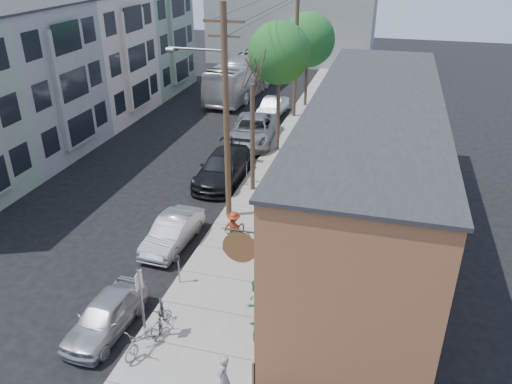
% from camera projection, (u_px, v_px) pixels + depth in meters
% --- Properties ---
extents(ground, '(120.00, 120.00, 0.00)m').
position_uv_depth(ground, '(138.00, 266.00, 21.12)').
color(ground, black).
extents(sidewalk, '(4.50, 58.00, 0.15)m').
position_uv_depth(sidewalk, '(289.00, 172.00, 29.57)').
color(sidewalk, gray).
rests_on(sidewalk, ground).
extents(cafe_building, '(6.60, 20.20, 6.61)m').
position_uv_depth(cafe_building, '(369.00, 171.00, 21.84)').
color(cafe_building, '#955937').
rests_on(cafe_building, ground).
extents(apartment_row, '(6.30, 32.00, 9.00)m').
position_uv_depth(apartment_row, '(68.00, 70.00, 33.94)').
color(apartment_row, gray).
rests_on(apartment_row, ground).
extents(end_cap_building, '(18.00, 8.00, 12.00)m').
position_uv_depth(end_cap_building, '(293.00, 5.00, 55.09)').
color(end_cap_building, gray).
rests_on(end_cap_building, ground).
extents(sign_post, '(0.07, 0.45, 2.80)m').
position_uv_depth(sign_post, '(141.00, 298.00, 16.36)').
color(sign_post, slate).
rests_on(sign_post, sidewalk).
extents(parking_meter_near, '(0.14, 0.14, 1.24)m').
position_uv_depth(parking_meter_near, '(178.00, 265.00, 19.51)').
color(parking_meter_near, slate).
rests_on(parking_meter_near, sidewalk).
extents(parking_meter_far, '(0.14, 0.14, 1.24)m').
position_uv_depth(parking_meter_far, '(246.00, 169.00, 27.76)').
color(parking_meter_far, slate).
rests_on(parking_meter_far, sidewalk).
extents(utility_pole_near, '(3.57, 0.28, 10.00)m').
position_uv_depth(utility_pole_near, '(225.00, 113.00, 22.44)').
color(utility_pole_near, '#503A28').
rests_on(utility_pole_near, sidewalk).
extents(utility_pole_far, '(1.80, 0.28, 10.00)m').
position_uv_depth(utility_pole_far, '(296.00, 47.00, 36.55)').
color(utility_pole_far, '#503A28').
rests_on(utility_pole_far, sidewalk).
extents(tree_bare, '(0.24, 0.24, 5.82)m').
position_uv_depth(tree_bare, '(252.00, 139.00, 26.10)').
color(tree_bare, '#44392C').
rests_on(tree_bare, sidewalk).
extents(tree_leafy_mid, '(3.76, 3.76, 8.07)m').
position_uv_depth(tree_leafy_mid, '(279.00, 53.00, 29.81)').
color(tree_leafy_mid, '#44392C').
rests_on(tree_leafy_mid, sidewalk).
extents(tree_leafy_far, '(4.25, 4.25, 7.37)m').
position_uv_depth(tree_leafy_far, '(308.00, 40.00, 39.08)').
color(tree_leafy_far, '#44392C').
rests_on(tree_leafy_far, sidewalk).
extents(patio_chair_a, '(0.62, 0.62, 0.88)m').
position_uv_depth(patio_chair_a, '(261.00, 328.00, 16.87)').
color(patio_chair_a, '#144814').
rests_on(patio_chair_a, sidewalk).
extents(patio_chair_b, '(0.60, 0.60, 0.88)m').
position_uv_depth(patio_chair_b, '(267.00, 302.00, 18.10)').
color(patio_chair_b, '#144814').
rests_on(patio_chair_b, sidewalk).
extents(patron_grey, '(0.39, 0.56, 1.49)m').
position_uv_depth(patron_grey, '(223.00, 376.00, 14.63)').
color(patron_grey, gray).
rests_on(patron_grey, sidewalk).
extents(patron_green, '(0.96, 1.05, 1.76)m').
position_uv_depth(patron_green, '(255.00, 302.00, 17.44)').
color(patron_green, '#2C6E50').
rests_on(patron_green, sidewalk).
extents(cyclist, '(1.16, 0.84, 1.61)m').
position_uv_depth(cyclist, '(234.00, 228.00, 22.05)').
color(cyclist, maroon).
rests_on(cyclist, sidewalk).
extents(cyclist_bike, '(1.04, 2.08, 1.04)m').
position_uv_depth(cyclist_bike, '(234.00, 234.00, 22.18)').
color(cyclist_bike, black).
rests_on(cyclist_bike, sidewalk).
extents(parked_bike_a, '(0.92, 1.56, 0.90)m').
position_uv_depth(parked_bike_a, '(161.00, 314.00, 17.52)').
color(parked_bike_a, black).
rests_on(parked_bike_a, sidewalk).
extents(parked_bike_b, '(1.09, 1.98, 0.99)m').
position_uv_depth(parked_bike_b, '(144.00, 338.00, 16.40)').
color(parked_bike_b, slate).
rests_on(parked_bike_b, sidewalk).
extents(car_0, '(1.73, 3.93, 1.32)m').
position_uv_depth(car_0, '(106.00, 315.00, 17.36)').
color(car_0, '#ACAEB4').
rests_on(car_0, ground).
extents(car_1, '(1.62, 4.14, 1.34)m').
position_uv_depth(car_1, '(173.00, 232.00, 22.32)').
color(car_1, '#B5B7BD').
rests_on(car_1, ground).
extents(car_2, '(2.34, 5.65, 1.63)m').
position_uv_depth(car_2, '(223.00, 167.00, 28.32)').
color(car_2, black).
rests_on(car_2, ground).
extents(car_3, '(3.46, 6.45, 1.72)m').
position_uv_depth(car_3, '(253.00, 130.00, 33.83)').
color(car_3, gray).
rests_on(car_3, ground).
extents(car_4, '(1.74, 4.40, 1.42)m').
position_uv_depth(car_4, '(273.00, 108.00, 38.86)').
color(car_4, '#AAACB2').
rests_on(car_4, ground).
extents(bus, '(3.69, 12.40, 3.41)m').
position_uv_depth(bus, '(244.00, 75.00, 44.15)').
color(bus, silver).
rests_on(bus, ground).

